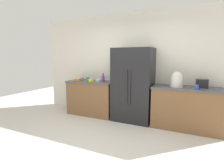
# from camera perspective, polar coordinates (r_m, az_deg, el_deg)

# --- Properties ---
(ground_plane) EXTENTS (11.11, 11.11, 0.00)m
(ground_plane) POSITION_cam_1_polar(r_m,az_deg,el_deg) (3.46, -4.17, -18.60)
(ground_plane) COLOR beige
(kitchen_back_panel) EXTENTS (5.55, 0.10, 2.72)m
(kitchen_back_panel) POSITION_cam_1_polar(r_m,az_deg,el_deg) (4.79, 6.81, 5.84)
(kitchen_back_panel) COLOR silver
(kitchen_back_panel) RESTS_ON ground_plane
(counter_left) EXTENTS (1.34, 0.65, 0.93)m
(counter_left) POSITION_cam_1_polar(r_m,az_deg,el_deg) (5.03, -6.27, -4.32)
(counter_left) COLOR brown
(counter_left) RESTS_ON ground_plane
(counter_right) EXTENTS (1.50, 0.65, 0.93)m
(counter_right) POSITION_cam_1_polar(r_m,az_deg,el_deg) (4.31, 22.78, -7.10)
(counter_right) COLOR brown
(counter_right) RESTS_ON ground_plane
(refrigerator) EXTENTS (0.96, 0.64, 1.80)m
(refrigerator) POSITION_cam_1_polar(r_m,az_deg,el_deg) (4.44, 6.68, -0.33)
(refrigerator) COLOR black
(refrigerator) RESTS_ON ground_plane
(toaster) EXTENTS (0.24, 0.14, 0.18)m
(toaster) POSITION_cam_1_polar(r_m,az_deg,el_deg) (4.27, 26.70, 0.14)
(toaster) COLOR black
(toaster) RESTS_ON counter_right
(rice_cooker) EXTENTS (0.27, 0.27, 0.34)m
(rice_cooker) POSITION_cam_1_polar(r_m,az_deg,el_deg) (4.15, 19.92, 1.30)
(rice_cooker) COLOR silver
(rice_cooker) RESTS_ON counter_right
(bottle_a) EXTENTS (0.08, 0.08, 0.22)m
(bottle_a) POSITION_cam_1_polar(r_m,az_deg,el_deg) (4.79, -2.85, 1.77)
(bottle_a) COLOR purple
(bottle_a) RESTS_ON counter_left
(cup_a) EXTENTS (0.09, 0.09, 0.11)m
(cup_a) POSITION_cam_1_polar(r_m,az_deg,el_deg) (4.93, -7.78, 1.50)
(cup_a) COLOR teal
(cup_a) RESTS_ON counter_left
(cup_b) EXTENTS (0.07, 0.07, 0.10)m
(cup_b) POSITION_cam_1_polar(r_m,az_deg,el_deg) (4.01, 25.37, -0.89)
(cup_b) COLOR blue
(cup_b) RESTS_ON counter_right
(cup_c) EXTENTS (0.08, 0.08, 0.09)m
(cup_c) POSITION_cam_1_polar(r_m,az_deg,el_deg) (4.99, -9.48, 1.42)
(cup_c) COLOR brown
(cup_c) RESTS_ON counter_left
(bowl_a) EXTENTS (0.16, 0.16, 0.05)m
(bowl_a) POSITION_cam_1_polar(r_m,az_deg,el_deg) (4.90, -4.51, 1.19)
(bowl_a) COLOR white
(bowl_a) RESTS_ON counter_left
(bowl_b) EXTENTS (0.15, 0.15, 0.07)m
(bowl_b) POSITION_cam_1_polar(r_m,az_deg,el_deg) (4.80, -6.72, 1.12)
(bowl_b) COLOR yellow
(bowl_b) RESTS_ON counter_left
(bowl_c) EXTENTS (0.19, 0.19, 0.05)m
(bowl_c) POSITION_cam_1_polar(r_m,az_deg,el_deg) (5.14, -10.93, 1.38)
(bowl_c) COLOR orange
(bowl_c) RESTS_ON counter_left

